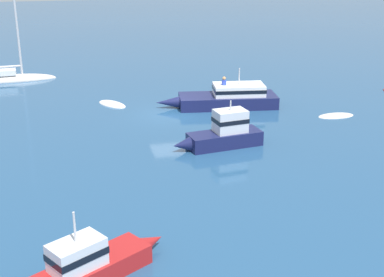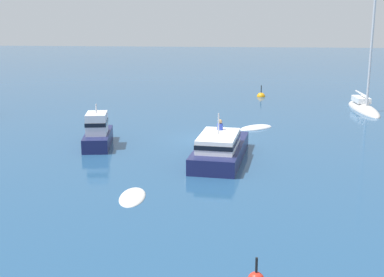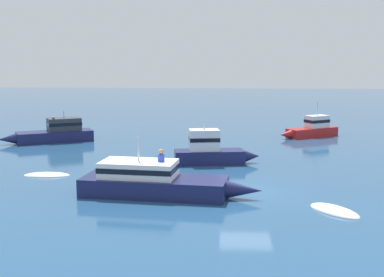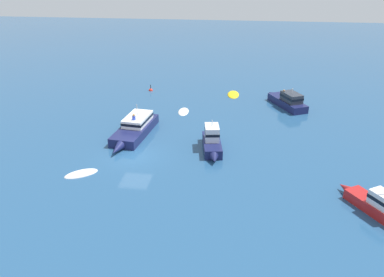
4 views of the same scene
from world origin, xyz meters
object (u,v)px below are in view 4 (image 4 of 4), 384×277
Objects in this scene: skiff at (81,174)px; launch at (135,127)px; powerboat at (212,142)px; cabin_cruiser at (287,100)px; motor_cruiser at (376,204)px; mooring_buoy at (151,90)px; skiff_1 at (233,95)px; tender at (183,112)px.

launch is at bearing 39.08° from skiff.
cabin_cruiser is at bearing 139.13° from powerboat.
motor_cruiser is at bearing 46.78° from powerboat.
motor_cruiser reaches higher than launch.
motor_cruiser is at bearing -49.30° from mooring_buoy.
skiff is at bearing -29.40° from skiff_1.
skiff_1 reaches higher than skiff.
motor_cruiser reaches higher than tender.
motor_cruiser is (9.81, -23.00, 0.64)m from skiff_1.
tender is (5.93, 14.19, 0.00)m from skiff.
motor_cruiser reaches higher than cabin_cruiser.
powerboat reaches higher than mooring_buoy.
cabin_cruiser is 6.61× the size of mooring_buoy.
motor_cruiser is at bearing -140.09° from tender.
motor_cruiser reaches higher than powerboat.
powerboat is 5.16× the size of mooring_buoy.
cabin_cruiser is 6.96m from skiff_1.
mooring_buoy is (-5.15, 6.88, 0.01)m from tender.
mooring_buoy is (-16.42, 3.75, -0.69)m from cabin_cruiser.
motor_cruiser is 30.91m from mooring_buoy.
cabin_cruiser reaches higher than skiff.
powerboat is at bearing -159.16° from tender.
motor_cruiser reaches higher than skiff.
skiff_1 is 0.59× the size of motor_cruiser.
mooring_buoy is (0.78, 21.07, 0.01)m from skiff.
powerboat is (3.75, -8.79, 0.78)m from tender.
powerboat is (-1.44, -15.24, 0.78)m from skiff_1.
mooring_buoy is (-10.34, 0.43, 0.01)m from skiff_1.
cabin_cruiser is 2.42× the size of skiff.
skiff_1 is 1.18× the size of tender.
skiff is 2.74× the size of mooring_buoy.
cabin_cruiser reaches higher than tender.
skiff is at bearing -92.12° from mooring_buoy.
launch is 8.18m from skiff.
launch is 3.06× the size of skiff.
powerboat is (9.68, 5.41, 0.78)m from skiff.
launch is 1.62× the size of powerboat.
skiff is 1.09× the size of tender.
tender is 0.49× the size of powerboat.
mooring_buoy is (-1.47, 13.24, -0.66)m from launch.
mooring_buoy is at bearing 34.51° from tender.
skiff is (-17.20, -17.33, -0.70)m from cabin_cruiser.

